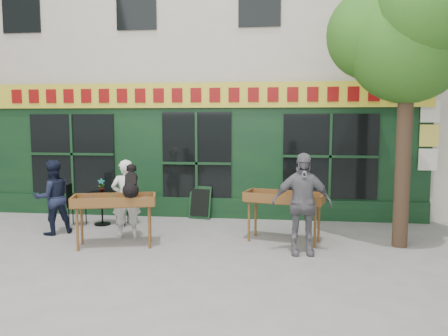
{
  "coord_description": "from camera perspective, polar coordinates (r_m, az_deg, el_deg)",
  "views": [
    {
      "loc": [
        1.96,
        -8.17,
        2.38
      ],
      "look_at": [
        0.9,
        0.5,
        1.44
      ],
      "focal_mm": 35.0,
      "sensor_mm": 36.0,
      "label": 1
    }
  ],
  "objects": [
    {
      "name": "street_tree",
      "position": [
        9.02,
        23.17,
        16.7
      ],
      "size": [
        3.05,
        2.9,
        5.6
      ],
      "color": "#382619",
      "rests_on": "ground"
    },
    {
      "name": "dog",
      "position": [
        8.29,
        -12.08,
        -1.55
      ],
      "size": [
        0.48,
        0.67,
        0.6
      ],
      "primitive_type": null,
      "rotation": [
        0.0,
        0.0,
        0.26
      ],
      "color": "black",
      "rests_on": "book_cart_center"
    },
    {
      "name": "book_cart_right",
      "position": [
        8.67,
        7.85,
        -4.27
      ],
      "size": [
        1.61,
        0.98,
        0.99
      ],
      "rotation": [
        0.0,
        0.0,
        -0.25
      ],
      "color": "brown",
      "rests_on": "ground"
    },
    {
      "name": "chalkboard",
      "position": [
        10.71,
        -3.17,
        -4.51
      ],
      "size": [
        0.59,
        0.3,
        0.79
      ],
      "rotation": [
        0.0,
        0.0,
        -0.21
      ],
      "color": "black",
      "rests_on": "ground"
    },
    {
      "name": "man_left",
      "position": [
        9.87,
        -21.48,
        -3.58
      ],
      "size": [
        0.96,
        0.96,
        1.57
      ],
      "primitive_type": "imported",
      "rotation": [
        0.0,
        0.0,
        3.92
      ],
      "color": "black",
      "rests_on": "ground"
    },
    {
      "name": "bistro_chair_left",
      "position": [
        10.57,
        -19.11,
        -4.12
      ],
      "size": [
        0.42,
        0.41,
        0.95
      ],
      "rotation": [
        0.0,
        0.0,
        1.73
      ],
      "color": "black",
      "rests_on": "ground"
    },
    {
      "name": "potted_plant",
      "position": [
        10.35,
        -15.72,
        -2.19
      ],
      "size": [
        0.19,
        0.17,
        0.31
      ],
      "primitive_type": "imported",
      "rotation": [
        0.0,
        0.0,
        0.43
      ],
      "color": "gray",
      "rests_on": "bistro_table"
    },
    {
      "name": "building",
      "position": [
        14.51,
        -0.93,
        16.46
      ],
      "size": [
        14.0,
        7.26,
        10.0
      ],
      "color": "beige",
      "rests_on": "ground"
    },
    {
      "name": "ground",
      "position": [
        8.73,
        -6.34,
        -9.71
      ],
      "size": [
        80.0,
        80.0,
        0.0
      ],
      "primitive_type": "plane",
      "color": "slate",
      "rests_on": "ground"
    },
    {
      "name": "bistro_chair_right",
      "position": [
        10.31,
        -12.3,
        -4.17
      ],
      "size": [
        0.51,
        0.51,
        0.95
      ],
      "rotation": [
        0.0,
        0.0,
        -0.62
      ],
      "color": "black",
      "rests_on": "ground"
    },
    {
      "name": "man_right",
      "position": [
        7.92,
        10.11,
        -4.62
      ],
      "size": [
        1.11,
        0.55,
        1.83
      ],
      "primitive_type": "imported",
      "rotation": [
        0.0,
        0.0,
        0.1
      ],
      "color": "slate",
      "rests_on": "ground"
    },
    {
      "name": "book_cart_center",
      "position": [
        8.53,
        -14.13,
        -4.57
      ],
      "size": [
        1.61,
        0.98,
        0.99
      ],
      "rotation": [
        0.0,
        0.0,
        0.26
      ],
      "color": "brown",
      "rests_on": "ground"
    },
    {
      "name": "bistro_table",
      "position": [
        10.41,
        -15.66,
        -4.24
      ],
      "size": [
        0.6,
        0.6,
        0.76
      ],
      "color": "black",
      "rests_on": "ground"
    },
    {
      "name": "woman",
      "position": [
        9.13,
        -12.66,
        -3.94
      ],
      "size": [
        0.67,
        0.52,
        1.61
      ],
      "primitive_type": "imported",
      "rotation": [
        0.0,
        0.0,
        3.4
      ],
      "color": "silver",
      "rests_on": "ground"
    }
  ]
}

